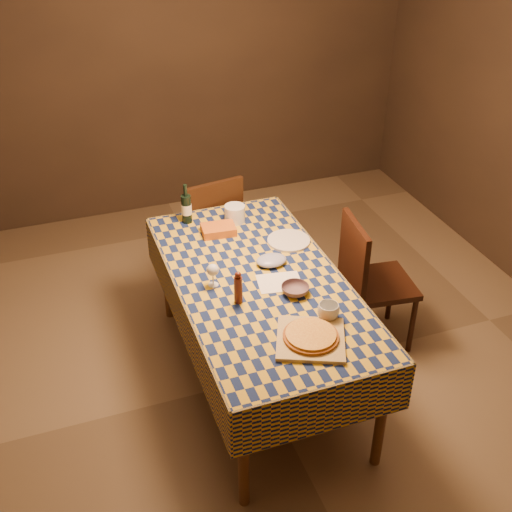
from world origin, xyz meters
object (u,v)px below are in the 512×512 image
at_px(dining_table, 259,290).
at_px(white_plate, 289,241).
at_px(pizza, 311,335).
at_px(cutting_board, 311,339).
at_px(chair_right, 368,276).
at_px(wine_bottle, 186,208).
at_px(bowl, 295,290).
at_px(chair_far, 210,227).

xyz_separation_m(dining_table, white_plate, (0.32, 0.33, 0.08)).
bearing_deg(dining_table, pizza, -84.09).
distance_m(dining_table, pizza, 0.60).
xyz_separation_m(dining_table, cutting_board, (0.06, -0.59, 0.09)).
bearing_deg(dining_table, chair_right, 8.95).
height_order(dining_table, white_plate, white_plate).
bearing_deg(chair_right, pizza, -135.77).
xyz_separation_m(dining_table, chair_right, (0.80, 0.13, -0.17)).
bearing_deg(white_plate, wine_bottle, 139.43).
height_order(bowl, chair_far, chair_far).
xyz_separation_m(cutting_board, pizza, (0.00, 0.00, 0.02)).
bearing_deg(pizza, chair_far, 91.76).
relative_size(dining_table, cutting_board, 5.45).
distance_m(wine_bottle, white_plate, 0.71).
xyz_separation_m(cutting_board, wine_bottle, (-0.28, 1.37, 0.09)).
bearing_deg(white_plate, chair_far, 112.16).
bearing_deg(chair_right, wine_bottle, 147.05).
distance_m(dining_table, bowl, 0.26).
height_order(bowl, chair_right, chair_right).
relative_size(wine_bottle, white_plate, 1.01).
height_order(pizza, chair_far, chair_far).
distance_m(cutting_board, chair_far, 1.69).
distance_m(white_plate, chair_far, 0.85).
xyz_separation_m(dining_table, chair_far, (0.01, 1.08, -0.17)).
bearing_deg(white_plate, cutting_board, -105.55).
height_order(dining_table, chair_far, chair_far).
distance_m(bowl, wine_bottle, 1.04).
distance_m(pizza, bowl, 0.41).
bearing_deg(bowl, dining_table, 126.64).
bearing_deg(chair_far, cutting_board, -88.24).
height_order(wine_bottle, white_plate, wine_bottle).
bearing_deg(bowl, wine_bottle, 110.32).
bearing_deg(bowl, chair_far, 95.98).
bearing_deg(cutting_board, pizza, 90.00).
bearing_deg(pizza, white_plate, 74.45).
height_order(dining_table, pizza, pizza).
distance_m(wine_bottle, chair_far, 0.51).
xyz_separation_m(cutting_board, chair_far, (-0.05, 1.67, -0.26)).
distance_m(cutting_board, white_plate, 0.95).
relative_size(white_plate, chair_right, 0.29).
relative_size(cutting_board, bowl, 2.18).
xyz_separation_m(cutting_board, chair_right, (0.74, 0.72, -0.26)).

